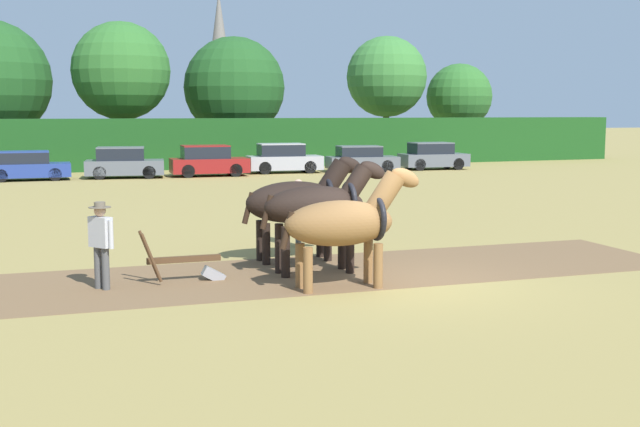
# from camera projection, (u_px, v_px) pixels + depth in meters

# --- Properties ---
(ground_plane) EXTENTS (240.00, 240.00, 0.00)m
(ground_plane) POSITION_uv_depth(u_px,v_px,m) (408.00, 283.00, 15.59)
(ground_plane) COLOR #998447
(plowed_furrow_strip) EXTENTS (22.82, 4.75, 0.01)m
(plowed_furrow_strip) POSITION_uv_depth(u_px,v_px,m) (147.00, 284.00, 15.47)
(plowed_furrow_strip) COLOR brown
(plowed_furrow_strip) RESTS_ON ground
(hedgerow) EXTENTS (63.69, 1.67, 2.92)m
(hedgerow) POSITION_uv_depth(u_px,v_px,m) (146.00, 144.00, 45.86)
(hedgerow) COLOR #194719
(hedgerow) RESTS_ON ground
(tree_center) EXTENTS (5.92, 5.92, 8.73)m
(tree_center) POSITION_uv_depth(u_px,v_px,m) (121.00, 71.00, 48.53)
(tree_center) COLOR #423323
(tree_center) RESTS_ON ground
(tree_center_right) EXTENTS (6.62, 6.62, 8.20)m
(tree_center_right) POSITION_uv_depth(u_px,v_px,m) (234.00, 87.00, 52.62)
(tree_center_right) COLOR #423323
(tree_center_right) RESTS_ON ground
(tree_right) EXTENTS (5.65, 5.65, 8.57)m
(tree_right) POSITION_uv_depth(u_px,v_px,m) (386.00, 77.00, 56.29)
(tree_right) COLOR #423323
(tree_right) RESTS_ON ground
(tree_far_right) EXTENTS (4.86, 4.86, 6.86)m
(tree_far_right) POSITION_uv_depth(u_px,v_px,m) (459.00, 97.00, 59.60)
(tree_far_right) COLOR #423323
(tree_far_right) RESTS_ON ground
(church_spire) EXTENTS (2.26, 2.26, 14.70)m
(church_spire) POSITION_uv_depth(u_px,v_px,m) (220.00, 65.00, 76.43)
(church_spire) COLOR gray
(church_spire) RESTS_ON ground
(draft_horse_lead_left) EXTENTS (2.85, 0.99, 2.33)m
(draft_horse_lead_left) POSITION_uv_depth(u_px,v_px,m) (345.00, 222.00, 15.04)
(draft_horse_lead_left) COLOR brown
(draft_horse_lead_left) RESTS_ON ground
(draft_horse_lead_right) EXTENTS (2.77, 0.95, 2.37)m
(draft_horse_lead_right) POSITION_uv_depth(u_px,v_px,m) (320.00, 206.00, 16.41)
(draft_horse_lead_right) COLOR black
(draft_horse_lead_right) RESTS_ON ground
(draft_horse_trail_left) EXTENTS (2.87, 1.06, 2.39)m
(draft_horse_trail_left) POSITION_uv_depth(u_px,v_px,m) (299.00, 201.00, 17.80)
(draft_horse_trail_left) COLOR black
(draft_horse_trail_left) RESTS_ON ground
(plow) EXTENTS (1.67, 0.48, 1.13)m
(plow) POSITION_uv_depth(u_px,v_px,m) (191.00, 265.00, 15.70)
(plow) COLOR #4C331E
(plow) RESTS_ON ground
(farmer_at_plow) EXTENTS (0.43, 0.54, 1.65)m
(farmer_at_plow) POSITION_uv_depth(u_px,v_px,m) (101.00, 239.00, 14.92)
(farmer_at_plow) COLOR #4C4C4C
(farmer_at_plow) RESTS_ON ground
(farmer_beside_team) EXTENTS (0.34, 0.64, 1.66)m
(farmer_beside_team) POSITION_uv_depth(u_px,v_px,m) (298.00, 207.00, 19.75)
(farmer_beside_team) COLOR #4C4C4C
(farmer_beside_team) RESTS_ON ground
(parked_car_center_left) EXTENTS (3.95, 1.80, 1.42)m
(parked_car_center_left) POSITION_uv_depth(u_px,v_px,m) (27.00, 166.00, 38.76)
(parked_car_center_left) COLOR navy
(parked_car_center_left) RESTS_ON ground
(parked_car_center) EXTENTS (4.07, 2.41, 1.56)m
(parked_car_center) POSITION_uv_depth(u_px,v_px,m) (124.00, 163.00, 40.18)
(parked_car_center) COLOR #565B66
(parked_car_center) RESTS_ON ground
(parked_car_center_right) EXTENTS (4.04, 2.09, 1.59)m
(parked_car_center_right) POSITION_uv_depth(u_px,v_px,m) (208.00, 161.00, 41.34)
(parked_car_center_right) COLOR maroon
(parked_car_center_right) RESTS_ON ground
(parked_car_right) EXTENTS (4.15, 2.09, 1.60)m
(parked_car_right) POSITION_uv_depth(u_px,v_px,m) (283.00, 159.00, 43.50)
(parked_car_right) COLOR #9E9EA8
(parked_car_right) RESTS_ON ground
(parked_car_far_right) EXTENTS (4.08, 2.28, 1.44)m
(parked_car_far_right) POSITION_uv_depth(u_px,v_px,m) (361.00, 159.00, 44.30)
(parked_car_far_right) COLOR #565B66
(parked_car_far_right) RESTS_ON ground
(parked_car_end_right) EXTENTS (3.95, 2.00, 1.56)m
(parked_car_end_right) POSITION_uv_depth(u_px,v_px,m) (433.00, 156.00, 46.12)
(parked_car_end_right) COLOR #565B66
(parked_car_end_right) RESTS_ON ground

